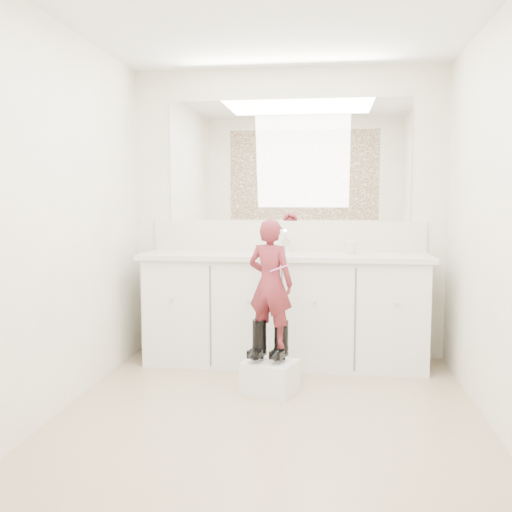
# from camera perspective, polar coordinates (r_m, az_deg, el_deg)

# --- Properties ---
(floor) EXTENTS (3.00, 3.00, 0.00)m
(floor) POSITION_cam_1_polar(r_m,az_deg,el_deg) (3.56, 1.21, -16.06)
(floor) COLOR #967E62
(floor) RESTS_ON ground
(ceiling) EXTENTS (3.00, 3.00, 0.00)m
(ceiling) POSITION_cam_1_polar(r_m,az_deg,el_deg) (3.48, 1.30, 23.79)
(ceiling) COLOR white
(ceiling) RESTS_ON wall_back
(wall_back) EXTENTS (2.60, 0.00, 2.60)m
(wall_back) POSITION_cam_1_polar(r_m,az_deg,el_deg) (4.80, 3.17, 4.24)
(wall_back) COLOR beige
(wall_back) RESTS_ON floor
(wall_front) EXTENTS (2.60, 0.00, 2.60)m
(wall_front) POSITION_cam_1_polar(r_m,az_deg,el_deg) (1.83, -3.76, 2.03)
(wall_front) COLOR beige
(wall_front) RESTS_ON floor
(wall_left) EXTENTS (0.00, 3.00, 3.00)m
(wall_left) POSITION_cam_1_polar(r_m,az_deg,el_deg) (3.68, -19.34, 3.52)
(wall_left) COLOR beige
(wall_left) RESTS_ON floor
(wall_right) EXTENTS (0.00, 3.00, 3.00)m
(wall_right) POSITION_cam_1_polar(r_m,az_deg,el_deg) (3.42, 23.47, 3.24)
(wall_right) COLOR beige
(wall_right) RESTS_ON floor
(vanity_cabinet) EXTENTS (2.20, 0.55, 0.85)m
(vanity_cabinet) POSITION_cam_1_polar(r_m,az_deg,el_deg) (4.61, 2.86, -5.51)
(vanity_cabinet) COLOR silver
(vanity_cabinet) RESTS_ON floor
(countertop) EXTENTS (2.28, 0.58, 0.04)m
(countertop) POSITION_cam_1_polar(r_m,az_deg,el_deg) (4.53, 2.88, -0.02)
(countertop) COLOR beige
(countertop) RESTS_ON vanity_cabinet
(backsplash) EXTENTS (2.28, 0.03, 0.25)m
(backsplash) POSITION_cam_1_polar(r_m,az_deg,el_deg) (4.80, 3.14, 2.03)
(backsplash) COLOR beige
(backsplash) RESTS_ON countertop
(mirror) EXTENTS (2.00, 0.02, 1.00)m
(mirror) POSITION_cam_1_polar(r_m,az_deg,el_deg) (4.80, 3.18, 9.49)
(mirror) COLOR white
(mirror) RESTS_ON wall_back
(dot_panel) EXTENTS (2.00, 0.01, 1.20)m
(dot_panel) POSITION_cam_1_polar(r_m,az_deg,el_deg) (1.86, -3.79, 15.99)
(dot_panel) COLOR #472819
(dot_panel) RESTS_ON wall_front
(faucet) EXTENTS (0.08, 0.08, 0.10)m
(faucet) POSITION_cam_1_polar(r_m,az_deg,el_deg) (4.69, 3.04, 1.03)
(faucet) COLOR silver
(faucet) RESTS_ON countertop
(cup) EXTENTS (0.13, 0.13, 0.10)m
(cup) POSITION_cam_1_polar(r_m,az_deg,el_deg) (4.56, 9.43, 0.85)
(cup) COLOR beige
(cup) RESTS_ON countertop
(soap_bottle) EXTENTS (0.10, 0.10, 0.20)m
(soap_bottle) POSITION_cam_1_polar(r_m,az_deg,el_deg) (4.49, 1.52, 1.46)
(soap_bottle) COLOR white
(soap_bottle) RESTS_ON countertop
(step_stool) EXTENTS (0.41, 0.37, 0.22)m
(step_stool) POSITION_cam_1_polar(r_m,az_deg,el_deg) (4.00, 1.40, -11.96)
(step_stool) COLOR silver
(step_stool) RESTS_ON floor
(boot_left) EXTENTS (0.16, 0.21, 0.28)m
(boot_left) POSITION_cam_1_polar(r_m,az_deg,el_deg) (3.96, 0.34, -8.39)
(boot_left) COLOR black
(boot_left) RESTS_ON step_stool
(boot_right) EXTENTS (0.16, 0.21, 0.28)m
(boot_right) POSITION_cam_1_polar(r_m,az_deg,el_deg) (3.94, 2.53, -8.45)
(boot_right) COLOR black
(boot_right) RESTS_ON step_stool
(toddler) EXTENTS (0.37, 0.30, 0.87)m
(toddler) POSITION_cam_1_polar(r_m,az_deg,el_deg) (3.87, 1.45, -2.73)
(toddler) COLOR #AC3545
(toddler) RESTS_ON step_stool
(toothbrush) EXTENTS (0.13, 0.05, 0.06)m
(toothbrush) POSITION_cam_1_polar(r_m,az_deg,el_deg) (3.77, 2.39, -1.22)
(toothbrush) COLOR #F15DB3
(toothbrush) RESTS_ON toddler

